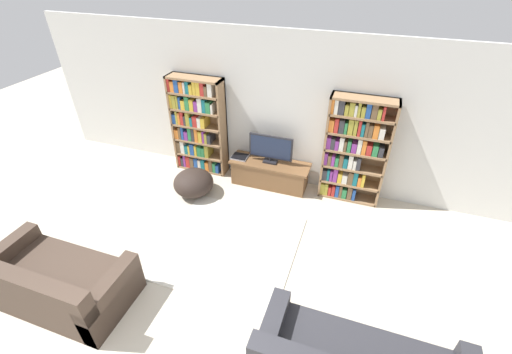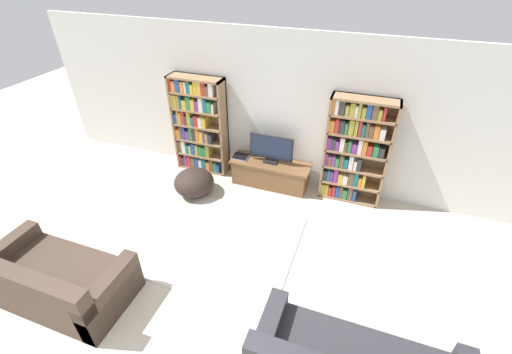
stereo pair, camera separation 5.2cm
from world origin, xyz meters
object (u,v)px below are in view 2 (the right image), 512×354
at_px(laptop, 240,157).
at_px(bookshelf_right, 353,150).
at_px(tv_stand, 270,173).
at_px(beanbag_ottoman, 194,182).
at_px(bookshelf_left, 198,125).
at_px(television, 271,149).
at_px(couch_left_sectional, 56,281).

bearing_deg(laptop, bookshelf_right, 3.51).
distance_m(bookshelf_right, laptop, 1.94).
bearing_deg(tv_stand, beanbag_ottoman, -149.01).
height_order(bookshelf_left, television, bookshelf_left).
bearing_deg(beanbag_ottoman, couch_left_sectional, -102.65).
bearing_deg(couch_left_sectional, bookshelf_left, 85.02).
relative_size(bookshelf_right, couch_left_sectional, 1.03).
relative_size(bookshelf_left, beanbag_ottoman, 2.63).
xyz_separation_m(tv_stand, laptop, (-0.56, -0.01, 0.24)).
bearing_deg(bookshelf_left, beanbag_ottoman, -71.43).
height_order(bookshelf_left, beanbag_ottoman, bookshelf_left).
distance_m(television, laptop, 0.61).
xyz_separation_m(tv_stand, couch_left_sectional, (-1.69, -3.12, 0.03)).
height_order(tv_stand, television, television).
xyz_separation_m(tv_stand, television, (0.00, 0.02, 0.50)).
height_order(laptop, couch_left_sectional, couch_left_sectional).
xyz_separation_m(bookshelf_left, couch_left_sectional, (-0.28, -3.22, -0.63)).
distance_m(laptop, beanbag_ottoman, 0.93).
height_order(bookshelf_left, couch_left_sectional, bookshelf_left).
bearing_deg(beanbag_ottoman, television, 31.74).
bearing_deg(television, bookshelf_right, 3.48).
relative_size(couch_left_sectional, beanbag_ottoman, 2.55).
bearing_deg(bookshelf_left, bookshelf_right, 0.03).
relative_size(bookshelf_right, television, 2.36).
distance_m(bookshelf_left, television, 1.43).
bearing_deg(bookshelf_right, laptop, -176.49).
bearing_deg(couch_left_sectional, bookshelf_right, 46.86).
relative_size(television, laptop, 2.66).
bearing_deg(beanbag_ottoman, tv_stand, 30.99).
xyz_separation_m(bookshelf_left, laptop, (0.86, -0.11, -0.43)).
bearing_deg(beanbag_ottoman, bookshelf_right, 17.73).
bearing_deg(beanbag_ottoman, bookshelf_left, 108.57).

